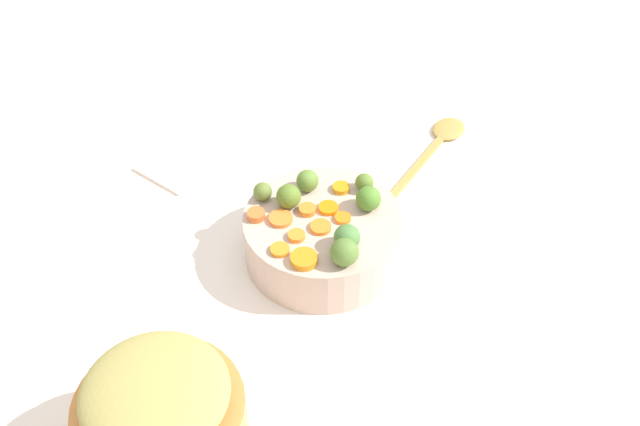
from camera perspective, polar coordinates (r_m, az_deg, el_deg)
name	(u,v)px	position (r m, az deg, el deg)	size (l,w,h in m)	color
tabletop	(323,255)	(1.24, 0.25, -3.11)	(2.40, 2.40, 0.02)	white
serving_bowl_carrots	(320,237)	(1.19, 0.00, -1.76)	(0.24, 0.24, 0.08)	#C2A898
stuffing_mound	(155,393)	(0.91, -12.15, -12.91)	(0.17, 0.17, 0.05)	tan
carrot_slice_0	(280,250)	(1.12, -2.99, -2.74)	(0.03, 0.03, 0.01)	orange
carrot_slice_1	(304,259)	(1.10, -1.19, -3.44)	(0.04, 0.04, 0.01)	orange
carrot_slice_2	(256,215)	(1.17, -4.76, -0.14)	(0.03, 0.03, 0.01)	orange
carrot_slice_3	(281,219)	(1.16, -2.93, -0.43)	(0.04, 0.04, 0.01)	orange
carrot_slice_4	(317,227)	(1.15, -0.19, -1.02)	(0.03, 0.03, 0.01)	orange
carrot_slice_5	(308,208)	(1.17, -0.91, 0.39)	(0.03, 0.03, 0.01)	orange
carrot_slice_6	(343,218)	(1.16, 1.69, -0.38)	(0.02, 0.02, 0.01)	orange
carrot_slice_7	(341,188)	(1.21, 1.57, 1.87)	(0.03, 0.03, 0.01)	orange
carrot_slice_8	(328,208)	(1.18, 0.62, 0.37)	(0.03, 0.03, 0.01)	orange
carrot_slice_9	(296,236)	(1.13, -1.76, -1.70)	(0.03, 0.03, 0.01)	orange
brussels_sprout_0	(263,192)	(1.19, -4.28, 1.60)	(0.03, 0.03, 0.03)	olive
brussels_sprout_1	(307,181)	(1.20, -0.94, 2.41)	(0.04, 0.04, 0.04)	olive
brussels_sprout_2	(344,252)	(1.09, 1.82, -2.91)	(0.04, 0.04, 0.04)	#547631
brussels_sprout_3	(364,182)	(1.21, 3.31, 2.28)	(0.03, 0.03, 0.03)	#59782C
brussels_sprout_4	(347,237)	(1.11, 2.01, -1.81)	(0.04, 0.04, 0.04)	#4B7D3D
brussels_sprout_5	(289,196)	(1.17, -2.34, 1.24)	(0.04, 0.04, 0.04)	#597727
brussels_sprout_6	(368,199)	(1.17, 3.61, 1.07)	(0.04, 0.04, 0.04)	#4E7F2A
wooden_spoon	(438,141)	(1.44, 8.76, 5.27)	(0.28, 0.15, 0.01)	#BC8E45
dish_towel	(187,158)	(1.41, -9.81, 4.00)	(0.16, 0.11, 0.01)	beige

